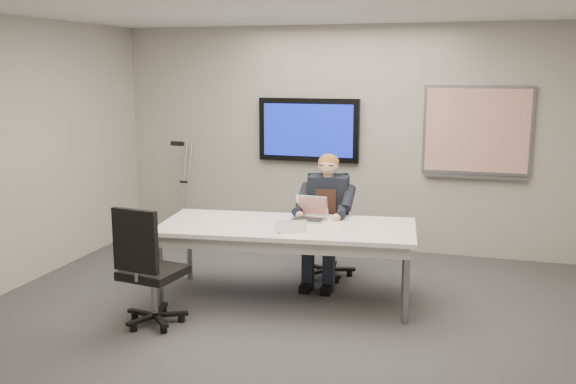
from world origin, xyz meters
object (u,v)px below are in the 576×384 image
(seated_person, at_px, (324,232))
(laptop, at_px, (310,214))
(office_chair_near, at_px, (151,289))
(office_chair_far, at_px, (328,244))
(conference_table, at_px, (287,233))

(seated_person, distance_m, laptop, 0.42)
(office_chair_near, bearing_deg, seated_person, -118.70)
(office_chair_far, height_order, office_chair_near, office_chair_far)
(conference_table, height_order, laptop, laptop)
(office_chair_far, height_order, laptop, office_chair_far)
(office_chair_far, bearing_deg, office_chair_near, -139.01)
(seated_person, height_order, laptop, seated_person)
(office_chair_near, xyz_separation_m, seated_person, (1.20, 1.60, 0.21))
(office_chair_near, bearing_deg, laptop, -123.15)
(conference_table, distance_m, seated_person, 0.66)
(conference_table, height_order, office_chair_far, office_chair_far)
(seated_person, bearing_deg, laptop, -107.87)
(conference_table, distance_m, office_chair_far, 0.95)
(office_chair_near, distance_m, seated_person, 2.01)
(office_chair_near, xyz_separation_m, laptop, (1.12, 1.28, 0.48))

